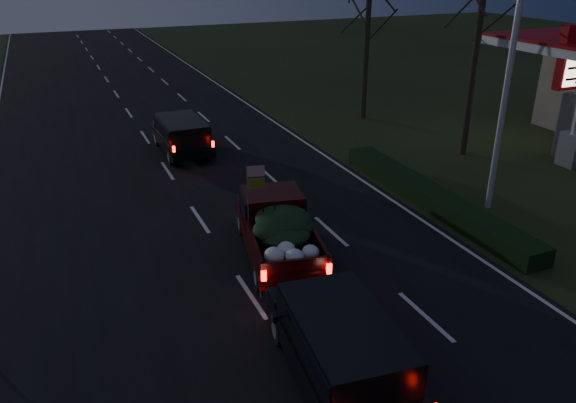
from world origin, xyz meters
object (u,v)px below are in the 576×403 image
object	(u,v)px
gas_price_pylon	(575,70)
rear_suv	(341,343)
pickup_truck	(278,226)
light_pole	(513,46)
lead_suv	(182,132)

from	to	relation	value
gas_price_pylon	rear_suv	bearing A→B (deg)	-150.63
gas_price_pylon	pickup_truck	xyz separation A→B (m)	(-14.52, -3.21, -2.83)
light_pole	lead_suv	bearing A→B (deg)	129.82
gas_price_pylon	lead_suv	xyz separation A→B (m)	(-14.86, 7.03, -2.82)
light_pole	pickup_truck	world-z (taller)	light_pole
light_pole	gas_price_pylon	xyz separation A→B (m)	(6.50, 2.99, -1.71)
pickup_truck	lead_suv	distance (m)	10.24
gas_price_pylon	lead_suv	world-z (taller)	gas_price_pylon
lead_suv	rear_suv	world-z (taller)	rear_suv
gas_price_pylon	pickup_truck	size ratio (longest dim) A/B	1.10
light_pole	pickup_truck	bearing A→B (deg)	-178.46
light_pole	rear_suv	distance (m)	11.46
gas_price_pylon	lead_suv	size ratio (longest dim) A/B	1.28
gas_price_pylon	lead_suv	distance (m)	16.68
lead_suv	rear_suv	size ratio (longest dim) A/B	0.93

